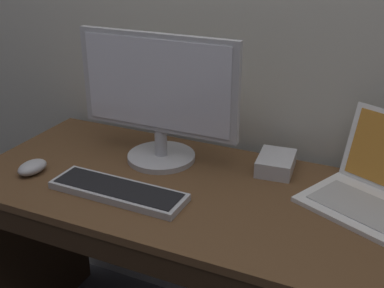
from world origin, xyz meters
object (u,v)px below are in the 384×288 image
Objects in this scene: computer_mouse at (32,167)px; external_drive_box at (276,163)px; laptop_white at (381,192)px; wired_keyboard at (118,191)px; external_monitor at (158,100)px.

computer_mouse is 0.77m from external_drive_box.
laptop_white is at bearing 20.87° from computer_mouse.
external_drive_box reaches higher than wired_keyboard.
laptop_white reaches higher than external_drive_box.
laptop_white is 0.71m from external_monitor.
computer_mouse reaches higher than wired_keyboard.
external_drive_box is at bearing 42.06° from wired_keyboard.
computer_mouse is at bearing -166.41° from laptop_white.
laptop_white is 4.32× the size of computer_mouse.
computer_mouse is (-0.32, 0.00, 0.01)m from wired_keyboard.
wired_keyboard is 4.08× the size of computer_mouse.
laptop_white is 2.93× the size of external_drive_box.
external_monitor is 1.30× the size of wired_keyboard.
external_monitor is 0.42m from external_drive_box.
laptop_white is 1.06× the size of wired_keyboard.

